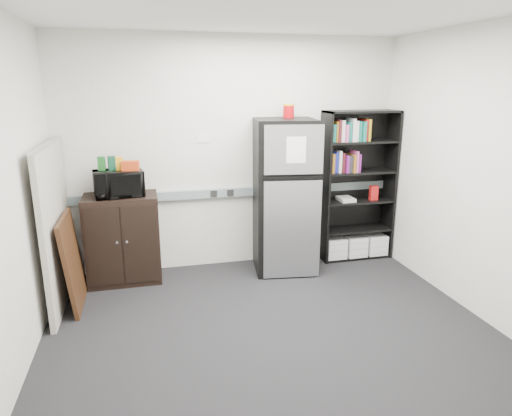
# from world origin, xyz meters

# --- Properties ---
(floor) EXTENTS (4.00, 4.00, 0.00)m
(floor) POSITION_xyz_m (0.00, 0.00, 0.00)
(floor) COLOR black
(floor) RESTS_ON ground
(wall_back) EXTENTS (4.00, 0.02, 2.70)m
(wall_back) POSITION_xyz_m (0.00, 1.75, 1.35)
(wall_back) COLOR silver
(wall_back) RESTS_ON floor
(wall_right) EXTENTS (0.02, 3.50, 2.70)m
(wall_right) POSITION_xyz_m (2.00, 0.00, 1.35)
(wall_right) COLOR silver
(wall_right) RESTS_ON floor
(wall_left) EXTENTS (0.02, 3.50, 2.70)m
(wall_left) POSITION_xyz_m (-2.00, 0.00, 1.35)
(wall_left) COLOR silver
(wall_left) RESTS_ON floor
(ceiling) EXTENTS (4.00, 3.50, 0.02)m
(ceiling) POSITION_xyz_m (0.00, 0.00, 2.70)
(ceiling) COLOR white
(ceiling) RESTS_ON wall_back
(electrical_raceway) EXTENTS (3.92, 0.05, 0.10)m
(electrical_raceway) POSITION_xyz_m (0.00, 1.72, 0.90)
(electrical_raceway) COLOR slate
(electrical_raceway) RESTS_ON wall_back
(wall_note) EXTENTS (0.14, 0.00, 0.10)m
(wall_note) POSITION_xyz_m (-0.35, 1.74, 1.55)
(wall_note) COLOR white
(wall_note) RESTS_ON wall_back
(bookshelf) EXTENTS (0.90, 0.34, 1.85)m
(bookshelf) POSITION_xyz_m (1.53, 1.57, 0.91)
(bookshelf) COLOR black
(bookshelf) RESTS_ON floor
(cubicle_partition) EXTENTS (0.06, 1.30, 1.62)m
(cubicle_partition) POSITION_xyz_m (-1.90, 1.08, 0.81)
(cubicle_partition) COLOR #A39B90
(cubicle_partition) RESTS_ON floor
(cabinet) EXTENTS (0.79, 0.52, 0.99)m
(cabinet) POSITION_xyz_m (-1.30, 1.50, 0.49)
(cabinet) COLOR black
(cabinet) RESTS_ON floor
(microwave) EXTENTS (0.55, 0.42, 0.28)m
(microwave) POSITION_xyz_m (-1.30, 1.48, 1.12)
(microwave) COLOR black
(microwave) RESTS_ON cabinet
(snack_box_a) EXTENTS (0.08, 0.06, 0.15)m
(snack_box_a) POSITION_xyz_m (-1.46, 1.52, 1.34)
(snack_box_a) COLOR #1B6022
(snack_box_a) RESTS_ON microwave
(snack_box_b) EXTENTS (0.08, 0.07, 0.15)m
(snack_box_b) POSITION_xyz_m (-1.36, 1.52, 1.34)
(snack_box_b) COLOR #0D3B25
(snack_box_b) RESTS_ON microwave
(snack_box_c) EXTENTS (0.07, 0.06, 0.14)m
(snack_box_c) POSITION_xyz_m (-1.28, 1.52, 1.33)
(snack_box_c) COLOR gold
(snack_box_c) RESTS_ON microwave
(snack_bag) EXTENTS (0.19, 0.12, 0.10)m
(snack_bag) POSITION_xyz_m (-1.17, 1.47, 1.31)
(snack_bag) COLOR #BD3812
(snack_bag) RESTS_ON microwave
(refrigerator) EXTENTS (0.75, 0.78, 1.78)m
(refrigerator) POSITION_xyz_m (0.53, 1.42, 0.89)
(refrigerator) COLOR black
(refrigerator) RESTS_ON floor
(coffee_can) EXTENTS (0.13, 0.13, 0.17)m
(coffee_can) POSITION_xyz_m (0.61, 1.55, 1.87)
(coffee_can) COLOR #AD080E
(coffee_can) RESTS_ON refrigerator
(framed_poster) EXTENTS (0.13, 0.72, 0.93)m
(framed_poster) POSITION_xyz_m (-1.77, 0.99, 0.46)
(framed_poster) COLOR black
(framed_poster) RESTS_ON floor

